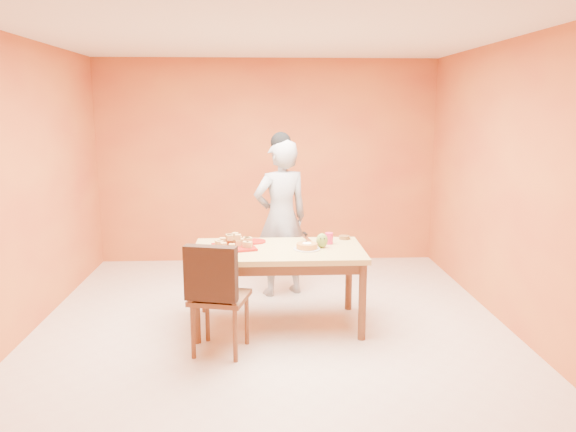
{
  "coord_description": "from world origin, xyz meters",
  "views": [
    {
      "loc": [
        -0.09,
        -5.01,
        2.07
      ],
      "look_at": [
        0.17,
        0.3,
        1.04
      ],
      "focal_mm": 35.0,
      "sensor_mm": 36.0,
      "label": 1
    }
  ],
  "objects_px": {
    "egg_ornament": "(322,241)",
    "magenta_glass": "(329,238)",
    "red_dinner_plate": "(254,241)",
    "sponge_cake": "(307,246)",
    "dining_chair": "(220,295)",
    "pastry_platter": "(234,247)",
    "dining_table": "(278,258)",
    "person": "(281,218)",
    "checker_tin": "(344,237)"
  },
  "relations": [
    {
      "from": "dining_table",
      "to": "person",
      "type": "distance_m",
      "value": 0.95
    },
    {
      "from": "pastry_platter",
      "to": "checker_tin",
      "type": "xyz_separation_m",
      "value": [
        1.1,
        0.32,
        0.01
      ]
    },
    {
      "from": "pastry_platter",
      "to": "red_dinner_plate",
      "type": "xyz_separation_m",
      "value": [
        0.19,
        0.23,
        -0.0
      ]
    },
    {
      "from": "checker_tin",
      "to": "dining_chair",
      "type": "bearing_deg",
      "value": -141.66
    },
    {
      "from": "dining_table",
      "to": "person",
      "type": "xyz_separation_m",
      "value": [
        0.06,
        0.93,
        0.2
      ]
    },
    {
      "from": "dining_table",
      "to": "checker_tin",
      "type": "height_order",
      "value": "checker_tin"
    },
    {
      "from": "person",
      "to": "red_dinner_plate",
      "type": "relative_size",
      "value": 7.69
    },
    {
      "from": "sponge_cake",
      "to": "checker_tin",
      "type": "distance_m",
      "value": 0.58
    },
    {
      "from": "dining_chair",
      "to": "magenta_glass",
      "type": "height_order",
      "value": "dining_chair"
    },
    {
      "from": "dining_table",
      "to": "dining_chair",
      "type": "xyz_separation_m",
      "value": [
        -0.51,
        -0.59,
        -0.16
      ]
    },
    {
      "from": "person",
      "to": "egg_ornament",
      "type": "distance_m",
      "value": 0.99
    },
    {
      "from": "pastry_platter",
      "to": "magenta_glass",
      "type": "relative_size",
      "value": 3.34
    },
    {
      "from": "dining_table",
      "to": "sponge_cake",
      "type": "height_order",
      "value": "sponge_cake"
    },
    {
      "from": "pastry_platter",
      "to": "egg_ornament",
      "type": "distance_m",
      "value": 0.83
    },
    {
      "from": "dining_table",
      "to": "pastry_platter",
      "type": "height_order",
      "value": "pastry_platter"
    },
    {
      "from": "sponge_cake",
      "to": "person",
      "type": "bearing_deg",
      "value": 101.8
    },
    {
      "from": "pastry_platter",
      "to": "dining_table",
      "type": "bearing_deg",
      "value": -4.08
    },
    {
      "from": "person",
      "to": "egg_ornament",
      "type": "relative_size",
      "value": 12.53
    },
    {
      "from": "dining_chair",
      "to": "magenta_glass",
      "type": "xyz_separation_m",
      "value": [
        1.01,
        0.75,
        0.3
      ]
    },
    {
      "from": "dining_table",
      "to": "sponge_cake",
      "type": "bearing_deg",
      "value": -12.03
    },
    {
      "from": "dining_table",
      "to": "red_dinner_plate",
      "type": "relative_size",
      "value": 7.11
    },
    {
      "from": "dining_table",
      "to": "red_dinner_plate",
      "type": "height_order",
      "value": "red_dinner_plate"
    },
    {
      "from": "red_dinner_plate",
      "to": "sponge_cake",
      "type": "bearing_deg",
      "value": -32.84
    },
    {
      "from": "dining_chair",
      "to": "checker_tin",
      "type": "height_order",
      "value": "dining_chair"
    },
    {
      "from": "person",
      "to": "sponge_cake",
      "type": "relative_size",
      "value": 8.72
    },
    {
      "from": "red_dinner_plate",
      "to": "egg_ornament",
      "type": "relative_size",
      "value": 1.63
    },
    {
      "from": "dining_table",
      "to": "magenta_glass",
      "type": "relative_size",
      "value": 14.55
    },
    {
      "from": "egg_ornament",
      "to": "magenta_glass",
      "type": "xyz_separation_m",
      "value": [
        0.09,
        0.15,
        -0.01
      ]
    },
    {
      "from": "dining_table",
      "to": "person",
      "type": "height_order",
      "value": "person"
    },
    {
      "from": "red_dinner_plate",
      "to": "person",
      "type": "bearing_deg",
      "value": 66.62
    },
    {
      "from": "dining_chair",
      "to": "red_dinner_plate",
      "type": "relative_size",
      "value": 4.38
    },
    {
      "from": "dining_chair",
      "to": "magenta_glass",
      "type": "distance_m",
      "value": 1.3
    },
    {
      "from": "pastry_platter",
      "to": "red_dinner_plate",
      "type": "relative_size",
      "value": 1.63
    },
    {
      "from": "magenta_glass",
      "to": "checker_tin",
      "type": "height_order",
      "value": "magenta_glass"
    },
    {
      "from": "red_dinner_plate",
      "to": "sponge_cake",
      "type": "height_order",
      "value": "sponge_cake"
    },
    {
      "from": "dining_table",
      "to": "pastry_platter",
      "type": "bearing_deg",
      "value": 175.92
    },
    {
      "from": "person",
      "to": "pastry_platter",
      "type": "height_order",
      "value": "person"
    },
    {
      "from": "red_dinner_plate",
      "to": "dining_table",
      "type": "bearing_deg",
      "value": -49.11
    },
    {
      "from": "pastry_platter",
      "to": "egg_ornament",
      "type": "bearing_deg",
      "value": -1.45
    },
    {
      "from": "pastry_platter",
      "to": "dining_chair",
      "type": "bearing_deg",
      "value": -98.82
    },
    {
      "from": "red_dinner_plate",
      "to": "sponge_cake",
      "type": "distance_m",
      "value": 0.59
    },
    {
      "from": "egg_ornament",
      "to": "person",
      "type": "bearing_deg",
      "value": 105.07
    },
    {
      "from": "egg_ornament",
      "to": "checker_tin",
      "type": "bearing_deg",
      "value": 46.2
    },
    {
      "from": "sponge_cake",
      "to": "egg_ornament",
      "type": "relative_size",
      "value": 1.44
    },
    {
      "from": "magenta_glass",
      "to": "red_dinner_plate",
      "type": "bearing_deg",
      "value": 171.57
    },
    {
      "from": "dining_chair",
      "to": "pastry_platter",
      "type": "distance_m",
      "value": 0.68
    },
    {
      "from": "person",
      "to": "red_dinner_plate",
      "type": "bearing_deg",
      "value": 45.52
    },
    {
      "from": "pastry_platter",
      "to": "sponge_cake",
      "type": "height_order",
      "value": "sponge_cake"
    },
    {
      "from": "dining_chair",
      "to": "sponge_cake",
      "type": "bearing_deg",
      "value": 48.27
    },
    {
      "from": "red_dinner_plate",
      "to": "egg_ornament",
      "type": "bearing_deg",
      "value": -21.54
    }
  ]
}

